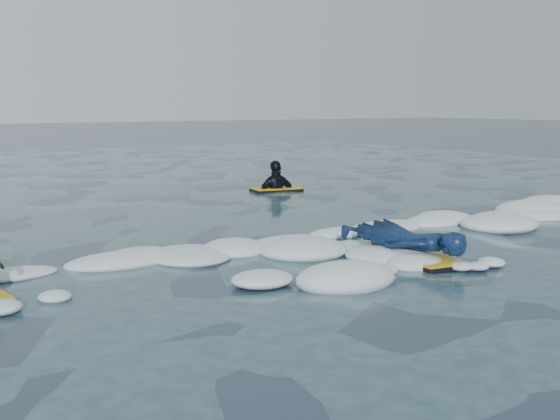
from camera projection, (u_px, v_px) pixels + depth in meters
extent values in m
plane|color=#18243B|center=(349.00, 271.00, 7.28)|extent=(120.00, 120.00, 0.00)
cube|color=black|center=(420.00, 260.00, 7.66)|extent=(0.65, 1.07, 0.05)
cube|color=gold|center=(420.00, 257.00, 7.66)|extent=(0.63, 1.05, 0.02)
imported|color=navy|center=(405.00, 239.00, 7.84)|extent=(0.87, 1.63, 0.37)
cube|color=black|center=(276.00, 190.00, 13.89)|extent=(1.05, 0.68, 0.05)
cube|color=gold|center=(276.00, 188.00, 13.89)|extent=(1.02, 0.65, 0.02)
imported|color=black|center=(276.00, 197.00, 13.92)|extent=(0.90, 0.47, 1.47)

